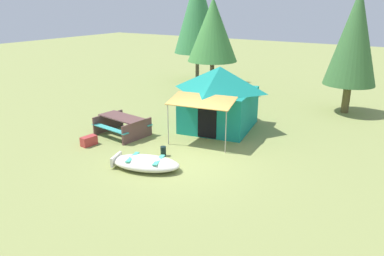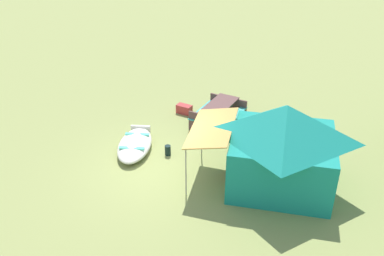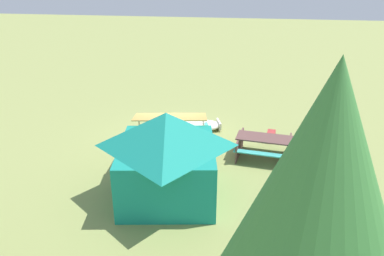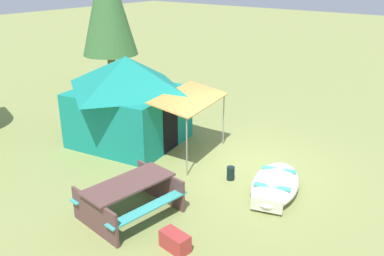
{
  "view_description": "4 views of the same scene",
  "coord_description": "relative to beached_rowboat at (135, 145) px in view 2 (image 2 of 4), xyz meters",
  "views": [
    {
      "loc": [
        6.28,
        -9.64,
        5.08
      ],
      "look_at": [
        -0.26,
        0.78,
        0.87
      ],
      "focal_mm": 34.57,
      "sensor_mm": 36.0,
      "label": 1
    },
    {
      "loc": [
        9.91,
        5.08,
        7.77
      ],
      "look_at": [
        -0.91,
        0.7,
        1.17
      ],
      "focal_mm": 40.21,
      "sensor_mm": 36.0,
      "label": 2
    },
    {
      "loc": [
        -2.88,
        12.88,
        6.2
      ],
      "look_at": [
        -0.91,
        0.56,
        0.89
      ],
      "focal_mm": 35.2,
      "sensor_mm": 36.0,
      "label": 3
    },
    {
      "loc": [
        -8.74,
        -5.0,
        4.98
      ],
      "look_at": [
        -0.44,
        1.4,
        0.88
      ],
      "focal_mm": 38.9,
      "sensor_mm": 36.0,
      "label": 4
    }
  ],
  "objects": [
    {
      "name": "fuel_can",
      "position": [
        -0.14,
        1.15,
        -0.03
      ],
      "size": [
        0.24,
        0.24,
        0.35
      ],
      "primitive_type": "cylinder",
      "rotation": [
        0.0,
        0.0,
        1.32
      ],
      "color": "black",
      "rests_on": "ground_plane"
    },
    {
      "name": "picnic_table",
      "position": [
        -2.78,
        2.0,
        0.29
      ],
      "size": [
        2.1,
        1.74,
        0.78
      ],
      "color": "brown",
      "rests_on": "ground_plane"
    },
    {
      "name": "ground_plane",
      "position": [
        0.72,
        1.29,
        -0.21
      ],
      "size": [
        80.0,
        80.0,
        0.0
      ],
      "primitive_type": "plane",
      "color": "#87914E"
    },
    {
      "name": "canvas_cabin_tent",
      "position": [
        0.05,
        4.87,
        1.14
      ],
      "size": [
        3.34,
        4.59,
        2.6
      ],
      "color": "#168677",
      "rests_on": "ground_plane"
    },
    {
      "name": "beached_rowboat",
      "position": [
        0.0,
        0.0,
        0.0
      ],
      "size": [
        2.46,
        1.69,
        0.4
      ],
      "color": "silver",
      "rests_on": "ground_plane"
    },
    {
      "name": "cooler_box",
      "position": [
        -3.09,
        0.49,
        -0.03
      ],
      "size": [
        0.38,
        0.62,
        0.35
      ],
      "primitive_type": "cube",
      "rotation": [
        0.0,
        0.0,
        1.44
      ],
      "color": "#AE3331",
      "rests_on": "ground_plane"
    }
  ]
}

